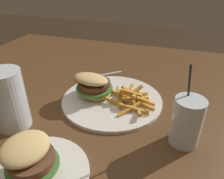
% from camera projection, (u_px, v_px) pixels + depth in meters
% --- Properties ---
extents(dining_table, '(1.44, 1.36, 0.70)m').
position_uv_depth(dining_table, '(96.00, 141.00, 0.66)').
color(dining_table, brown).
rests_on(dining_table, ground_plane).
extents(meal_plate_near, '(0.32, 0.32, 0.10)m').
position_uv_depth(meal_plate_near, '(105.00, 93.00, 0.70)').
color(meal_plate_near, white).
rests_on(meal_plate_near, dining_table).
extents(beer_glass, '(0.09, 0.09, 0.16)m').
position_uv_depth(beer_glass, '(9.00, 101.00, 0.56)').
color(beer_glass, silver).
rests_on(beer_glass, dining_table).
extents(juice_glass, '(0.07, 0.07, 0.20)m').
position_uv_depth(juice_glass, '(186.00, 123.00, 0.52)').
color(juice_glass, silver).
rests_on(juice_glass, dining_table).
extents(spoon, '(0.16, 0.14, 0.02)m').
position_uv_depth(spoon, '(87.00, 76.00, 0.84)').
color(spoon, silver).
rests_on(spoon, dining_table).
extents(meal_plate_far, '(0.22, 0.22, 0.10)m').
position_uv_depth(meal_plate_far, '(33.00, 166.00, 0.44)').
color(meal_plate_far, white).
rests_on(meal_plate_far, dining_table).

